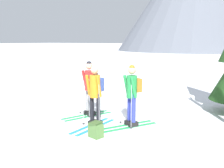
# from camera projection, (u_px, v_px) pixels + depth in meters

# --- Properties ---
(ground_plane) EXTENTS (400.00, 400.00, 0.00)m
(ground_plane) POSITION_uv_depth(u_px,v_px,m) (97.00, 121.00, 7.54)
(ground_plane) COLOR white
(skier_in_red) EXTENTS (0.89, 1.64, 1.70)m
(skier_in_red) POSITION_uv_depth(u_px,v_px,m) (90.00, 85.00, 8.01)
(skier_in_red) COLOR green
(skier_in_red) RESTS_ON ground
(skier_in_orange) EXTENTS (0.61, 1.62, 1.69)m
(skier_in_orange) POSITION_uv_depth(u_px,v_px,m) (95.00, 92.00, 7.02)
(skier_in_orange) COLOR #1E84D1
(skier_in_orange) RESTS_ON ground
(skier_in_green) EXTENTS (1.10, 1.58, 1.68)m
(skier_in_green) POSITION_uv_depth(u_px,v_px,m) (132.00, 92.00, 7.00)
(skier_in_green) COLOR green
(skier_in_green) RESTS_ON ground
(backpack_on_snow_front) EXTENTS (0.37, 0.31, 0.38)m
(backpack_on_snow_front) POSITION_uv_depth(u_px,v_px,m) (96.00, 130.00, 6.28)
(backpack_on_snow_front) COLOR #4C7238
(backpack_on_snow_front) RESTS_ON ground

